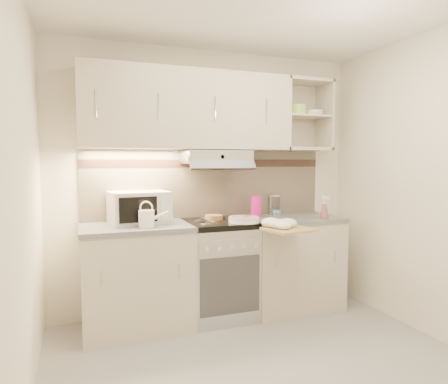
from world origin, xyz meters
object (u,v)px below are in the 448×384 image
object	(u,v)px
watering_can	(147,218)
spray_bottle	(324,209)
electric_range	(219,269)
pink_pitcher	(256,207)
plate_stack	(244,220)
glass_jar	(275,204)
cutting_board	(289,229)
microwave	(139,207)

from	to	relation	value
watering_can	spray_bottle	world-z (taller)	spray_bottle
electric_range	pink_pitcher	xyz separation A→B (m)	(0.41, 0.09, 0.55)
plate_stack	glass_jar	xyz separation A→B (m)	(0.50, 0.38, 0.08)
watering_can	plate_stack	distance (m)	0.84
electric_range	spray_bottle	distance (m)	1.14
watering_can	spray_bottle	distance (m)	1.65
plate_stack	spray_bottle	bearing A→B (deg)	-2.83
watering_can	cutting_board	size ratio (longest dim) A/B	0.67
microwave	glass_jar	world-z (taller)	microwave
microwave	glass_jar	bearing A→B (deg)	-3.47
watering_can	glass_jar	xyz separation A→B (m)	(1.34, 0.33, 0.03)
electric_range	pink_pitcher	size ratio (longest dim) A/B	4.34
glass_jar	cutting_board	bearing A→B (deg)	-107.85
pink_pitcher	cutting_board	size ratio (longest dim) A/B	0.56
microwave	cutting_board	size ratio (longest dim) A/B	1.44
watering_can	spray_bottle	size ratio (longest dim) A/B	1.09
microwave	glass_jar	distance (m)	1.38
microwave	watering_can	distance (m)	0.25
electric_range	cutting_board	xyz separation A→B (m)	(0.45, -0.49, 0.42)
spray_bottle	glass_jar	bearing A→B (deg)	114.49
electric_range	watering_can	xyz separation A→B (m)	(-0.67, -0.13, 0.53)
plate_stack	pink_pitcher	distance (m)	0.37
glass_jar	spray_bottle	bearing A→B (deg)	-53.81
pink_pitcher	spray_bottle	bearing A→B (deg)	-34.57
watering_can	pink_pitcher	size ratio (longest dim) A/B	1.19
electric_range	glass_jar	world-z (taller)	glass_jar
pink_pitcher	spray_bottle	distance (m)	0.65
pink_pitcher	cutting_board	distance (m)	0.59
glass_jar	cutting_board	world-z (taller)	glass_jar
microwave	glass_jar	xyz separation A→B (m)	(1.38, 0.08, -0.04)
plate_stack	glass_jar	world-z (taller)	glass_jar
electric_range	microwave	xyz separation A→B (m)	(-0.70, 0.12, 0.59)
plate_stack	electric_range	bearing A→B (deg)	133.36
microwave	pink_pitcher	world-z (taller)	microwave
plate_stack	cutting_board	bearing A→B (deg)	-47.69
electric_range	spray_bottle	world-z (taller)	spray_bottle
watering_can	glass_jar	size ratio (longest dim) A/B	1.21
plate_stack	pink_pitcher	size ratio (longest dim) A/B	1.30
plate_stack	microwave	bearing A→B (deg)	161.31
spray_bottle	cutting_board	size ratio (longest dim) A/B	0.61
microwave	watering_can	xyz separation A→B (m)	(0.03, -0.25, -0.06)
microwave	spray_bottle	size ratio (longest dim) A/B	2.36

